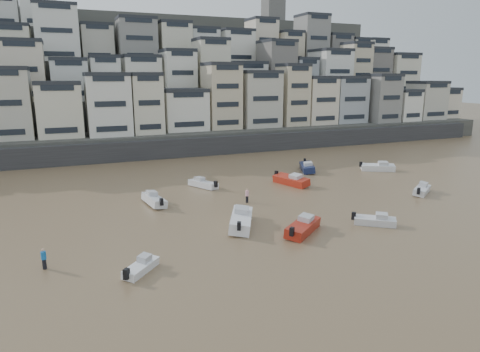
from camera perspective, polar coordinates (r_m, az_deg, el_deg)
name	(u,v)px	position (r m, az deg, el deg)	size (l,w,h in m)	color
harbor_wall	(189,147)	(82.24, -6.86, 3.88)	(140.00, 3.00, 3.50)	#38383A
hillside	(165,83)	(120.99, -10.03, 12.11)	(141.04, 66.00, 50.00)	#4C4C47
boat_a	(303,225)	(42.39, 8.40, -6.47)	(5.94, 1.94, 1.62)	maroon
boat_b	(375,219)	(46.24, 17.56, -5.53)	(4.53, 1.48, 1.23)	silver
boat_c	(241,218)	(43.61, 0.15, -5.57)	(6.91, 2.26, 1.88)	white
boat_d	(422,189)	(60.43, 23.11, -1.57)	(4.88, 1.60, 1.33)	silver
boat_e	(291,179)	(60.49, 6.83, -0.40)	(6.10, 2.00, 1.66)	#A72414
boat_f	(154,198)	(51.97, -11.39, -2.96)	(5.40, 1.77, 1.47)	silver
boat_g	(378,166)	(72.45, 17.91, 1.28)	(5.72, 1.87, 1.56)	silver
boat_h	(203,183)	(58.92, -4.94, -0.87)	(4.99, 1.63, 1.36)	silver
boat_i	(307,166)	(69.54, 8.94, 1.33)	(6.17, 2.02, 1.68)	#161F45
boat_j	(141,266)	(34.95, -13.08, -11.57)	(3.98, 1.30, 1.08)	white
person_blue	(44,259)	(37.83, -24.69, -9.98)	(0.44, 0.44, 1.74)	#1761AF
person_pink	(247,196)	(51.71, 0.95, -2.62)	(0.44, 0.44, 1.74)	#EAA5B8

